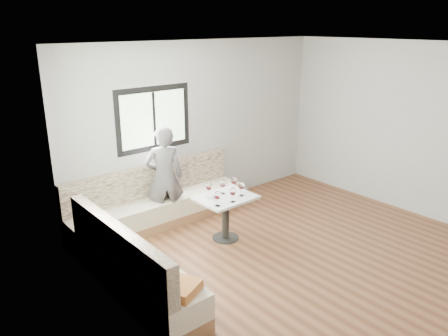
{
  "coord_description": "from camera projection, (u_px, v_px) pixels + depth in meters",
  "views": [
    {
      "loc": [
        -4.29,
        -3.25,
        3.05
      ],
      "look_at": [
        -0.48,
        1.31,
        1.07
      ],
      "focal_mm": 35.0,
      "sensor_mm": 36.0,
      "label": 1
    }
  ],
  "objects": [
    {
      "name": "olive_ramekin",
      "position": [
        210.0,
        196.0,
        6.24
      ],
      "size": [
        0.11,
        0.11,
        0.04
      ],
      "color": "white",
      "rests_on": "table"
    },
    {
      "name": "wine_glass_b",
      "position": [
        233.0,
        192.0,
        6.06
      ],
      "size": [
        0.1,
        0.1,
        0.21
      ],
      "color": "white",
      "rests_on": "table"
    },
    {
      "name": "person",
      "position": [
        164.0,
        177.0,
        6.68
      ],
      "size": [
        0.69,
        0.58,
        1.61
      ],
      "primitive_type": "imported",
      "rotation": [
        0.0,
        0.0,
        2.75
      ],
      "color": "#4F4A4D",
      "rests_on": "ground"
    },
    {
      "name": "wine_glass_a",
      "position": [
        217.0,
        196.0,
        5.93
      ],
      "size": [
        0.1,
        0.1,
        0.21
      ],
      "color": "white",
      "rests_on": "table"
    },
    {
      "name": "wine_glass_f",
      "position": [
        209.0,
        187.0,
        6.25
      ],
      "size": [
        0.1,
        0.1,
        0.21
      ],
      "color": "white",
      "rests_on": "table"
    },
    {
      "name": "banquette",
      "position": [
        148.0,
        229.0,
        6.06
      ],
      "size": [
        2.9,
        2.8,
        0.95
      ],
      "color": "brown",
      "rests_on": "ground"
    },
    {
      "name": "table",
      "position": [
        226.0,
        207.0,
        6.34
      ],
      "size": [
        0.82,
        0.65,
        0.67
      ],
      "rotation": [
        0.0,
        0.0,
        0.02
      ],
      "color": "black",
      "rests_on": "ground"
    },
    {
      "name": "room",
      "position": [
        311.0,
        159.0,
        5.51
      ],
      "size": [
        5.01,
        5.01,
        2.81
      ],
      "color": "brown",
      "rests_on": "ground"
    },
    {
      "name": "wine_glass_e",
      "position": [
        234.0,
        181.0,
        6.48
      ],
      "size": [
        0.1,
        0.1,
        0.21
      ],
      "color": "white",
      "rests_on": "table"
    },
    {
      "name": "wine_glass_c",
      "position": [
        242.0,
        186.0,
        6.28
      ],
      "size": [
        0.1,
        0.1,
        0.21
      ],
      "color": "white",
      "rests_on": "table"
    },
    {
      "name": "wine_glass_d",
      "position": [
        223.0,
        184.0,
        6.36
      ],
      "size": [
        0.1,
        0.1,
        0.21
      ],
      "color": "white",
      "rests_on": "table"
    }
  ]
}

